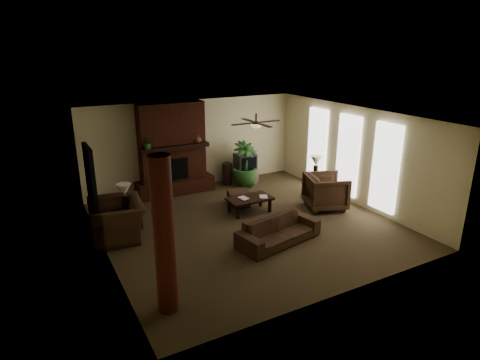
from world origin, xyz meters
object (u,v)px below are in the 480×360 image
side_table_left (129,219)px  sofa (279,226)px  armchair_left (116,214)px  coffee_table (250,200)px  lamp_left (124,192)px  tv_stand (244,176)px  side_table_right (315,185)px  ottoman (239,198)px  lamp_right (316,162)px  floor_plant (245,174)px  floor_vase (227,171)px  armchair_right (326,190)px  log_column (164,237)px

side_table_left → sofa: bearing=-39.7°
armchair_left → side_table_left: size_ratio=2.52×
coffee_table → lamp_left: (-3.24, 0.53, 0.63)m
tv_stand → side_table_right: (1.47, -1.89, 0.03)m
sofa → tv_stand: sofa is taller
armchair_left → ottoman: 3.62m
tv_stand → lamp_right: size_ratio=1.31×
coffee_table → side_table_right: (2.55, 0.35, -0.10)m
coffee_table → ottoman: size_ratio=2.00×
sofa → armchair_left: size_ratio=1.50×
coffee_table → floor_plant: (0.97, 2.02, 0.04)m
ottoman → floor_vase: (0.53, 1.79, 0.23)m
ottoman → side_table_left: side_table_left is taller
armchair_right → lamp_right: bearing=-4.8°
log_column → armchair_right: bearing=23.3°
sofa → floor_vase: sofa is taller
sofa → armchair_left: (-3.25, 2.05, 0.20)m
floor_vase → side_table_right: bearing=-46.4°
floor_plant → lamp_left: (-4.21, -1.50, 0.59)m
coffee_table → lamp_left: bearing=170.8°
tv_stand → floor_vase: 0.60m
log_column → side_table_left: bearing=86.5°
armchair_right → side_table_right: (0.52, 1.10, -0.26)m
tv_stand → lamp_right: 2.50m
lamp_left → armchair_right: bearing=-13.6°
floor_vase → side_table_left: bearing=-152.7°
sofa → floor_vase: 4.42m
log_column → lamp_left: 3.65m
floor_plant → side_table_right: floor_plant is taller
lamp_right → side_table_right: bearing=-4.0°
log_column → side_table_left: (0.22, 3.62, -1.12)m
side_table_left → lamp_left: bearing=172.9°
side_table_right → lamp_right: (-0.02, 0.00, 0.73)m
armchair_left → ottoman: armchair_left is taller
log_column → armchair_right: size_ratio=2.60×
lamp_right → coffee_table: bearing=-172.1°
armchair_right → floor_plant: armchair_right is taller
armchair_right → lamp_right: lamp_right is taller
floor_vase → side_table_left: size_ratio=1.40×
sofa → lamp_right: (2.83, 2.24, 0.60)m
coffee_table → lamp_right: size_ratio=1.85×
armchair_left → tv_stand: 5.09m
sofa → lamp_left: lamp_left is taller
tv_stand → floor_vase: (-0.53, 0.21, 0.18)m
lamp_left → lamp_right: same height
coffee_table → side_table_left: side_table_left is taller
ottoman → side_table_left: (-3.21, -0.14, 0.08)m
coffee_table → ottoman: (0.02, 0.66, -0.17)m
floor_plant → lamp_right: lamp_right is taller
floor_vase → side_table_right: (2.00, -2.10, -0.16)m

